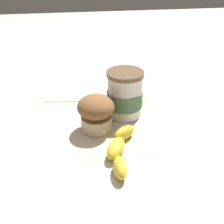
# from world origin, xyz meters

# --- Properties ---
(ground_plane) EXTENTS (3.00, 3.00, 0.00)m
(ground_plane) POSITION_xyz_m (0.00, 0.00, 0.00)
(ground_plane) COLOR beige
(paper_napkin) EXTENTS (0.25, 0.25, 0.00)m
(paper_napkin) POSITION_xyz_m (0.00, 0.00, 0.00)
(paper_napkin) COLOR beige
(paper_napkin) RESTS_ON ground_plane
(coffee_cup) EXTENTS (0.09, 0.09, 0.12)m
(coffee_cup) POSITION_xyz_m (-0.06, 0.04, 0.06)
(coffee_cup) COLOR silver
(coffee_cup) RESTS_ON paper_napkin
(muffin) EXTENTS (0.09, 0.09, 0.09)m
(muffin) POSITION_xyz_m (-0.00, -0.04, 0.05)
(muffin) COLOR beige
(muffin) RESTS_ON paper_napkin
(banana) EXTENTS (0.17, 0.09, 0.03)m
(banana) POSITION_xyz_m (0.10, -0.00, 0.02)
(banana) COLOR gold
(banana) RESTS_ON paper_napkin
(sugar_packet) EXTENTS (0.06, 0.06, 0.01)m
(sugar_packet) POSITION_xyz_m (-0.13, 0.09, 0.00)
(sugar_packet) COLOR #E0B27F
(sugar_packet) RESTS_ON ground_plane
(wooden_stirrer) EXTENTS (0.02, 0.11, 0.00)m
(wooden_stirrer) POSITION_xyz_m (-0.15, -0.12, 0.00)
(wooden_stirrer) COLOR tan
(wooden_stirrer) RESTS_ON ground_plane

